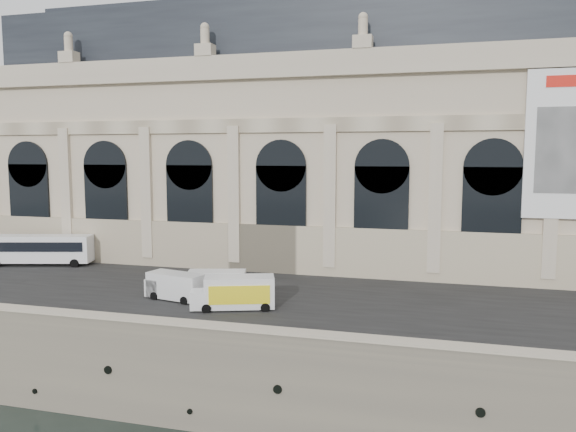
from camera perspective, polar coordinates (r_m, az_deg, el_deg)
name	(u,v)px	position (r m, az deg, el deg)	size (l,w,h in m)	color
quay	(342,277)	(69.85, 5.46, -6.24)	(160.00, 70.00, 6.00)	gray
street	(301,295)	(49.14, 1.30, -7.99)	(160.00, 24.00, 0.06)	#2D2D2D
parapet	(250,336)	(36.63, -3.87, -12.11)	(160.00, 1.40, 1.21)	gray
museum	(286,140)	(65.44, -0.22, 7.69)	(69.00, 18.70, 29.10)	beige
bus_left	(39,249)	(67.09, -23.95, -3.05)	(11.51, 5.19, 3.33)	white
van_b	(173,286)	(48.38, -11.60, -6.97)	(5.42, 3.01, 2.28)	silver
van_c	(213,284)	(48.68, -7.61, -6.82)	(5.40, 3.19, 2.26)	white
box_truck	(235,293)	(44.66, -5.44, -7.78)	(6.82, 4.09, 2.62)	white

